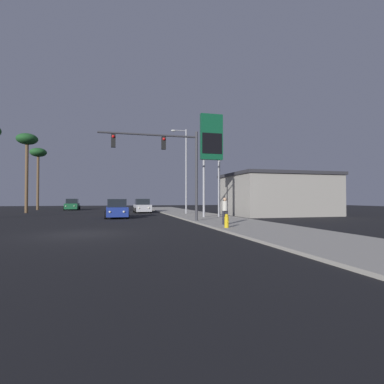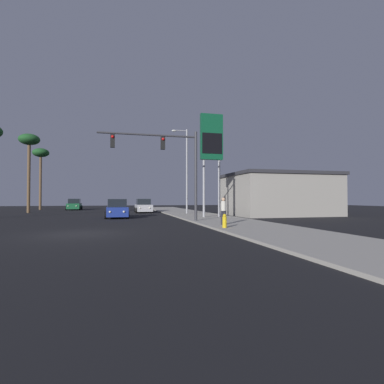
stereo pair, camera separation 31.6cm
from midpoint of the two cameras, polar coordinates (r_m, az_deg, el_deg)
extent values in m
plane|color=black|center=(15.71, -20.18, -7.49)|extent=(120.00, 120.00, 0.00)
cube|color=#9E998E|center=(26.75, 3.07, -4.81)|extent=(5.00, 60.00, 0.12)
cube|color=gray|center=(32.34, 16.35, -0.71)|extent=(10.00, 8.00, 4.00)
cube|color=#2D2D33|center=(32.43, 16.32, 3.09)|extent=(10.30, 8.30, 0.30)
cube|color=#B7B7BC|center=(37.11, -9.00, -3.00)|extent=(1.89, 4.24, 0.80)
cube|color=black|center=(37.25, -9.01, -1.84)|extent=(1.64, 2.03, 0.70)
cylinder|color=black|center=(35.76, -10.26, -3.48)|extent=(0.24, 0.64, 0.64)
cylinder|color=black|center=(35.92, -7.38, -3.48)|extent=(0.24, 0.64, 0.64)
cylinder|color=black|center=(38.35, -10.51, -3.32)|extent=(0.24, 0.64, 0.64)
cylinder|color=black|center=(38.51, -7.83, -3.32)|extent=(0.24, 0.64, 0.64)
sphere|color=#F2EACC|center=(34.95, -9.61, -3.02)|extent=(0.18, 0.18, 0.18)
sphere|color=#F2EACC|center=(35.06, -7.78, -3.02)|extent=(0.18, 0.18, 0.18)
cube|color=#195933|center=(48.68, -21.35, -2.50)|extent=(1.92, 4.25, 0.80)
cube|color=black|center=(48.82, -21.32, -1.62)|extent=(1.66, 2.05, 0.70)
cylinder|color=black|center=(47.52, -22.63, -2.84)|extent=(0.24, 0.64, 0.64)
cylinder|color=black|center=(47.29, -20.47, -2.87)|extent=(0.24, 0.64, 0.64)
cylinder|color=black|center=(50.10, -22.18, -2.76)|extent=(0.24, 0.64, 0.64)
cylinder|color=black|center=(49.87, -20.13, -2.78)|extent=(0.24, 0.64, 0.64)
sphere|color=#F2EACC|center=(46.66, -22.36, -2.49)|extent=(0.18, 0.18, 0.18)
sphere|color=#F2EACC|center=(46.51, -21.00, -2.51)|extent=(0.18, 0.18, 0.18)
cube|color=navy|center=(27.54, -13.77, -3.60)|extent=(1.88, 4.24, 0.80)
cube|color=black|center=(27.67, -13.76, -2.03)|extent=(1.64, 2.03, 0.70)
cylinder|color=black|center=(26.26, -15.73, -4.27)|extent=(0.24, 0.64, 0.64)
cylinder|color=black|center=(26.27, -11.79, -4.29)|extent=(0.24, 0.64, 0.64)
cylinder|color=black|center=(28.86, -15.57, -3.99)|extent=(0.24, 0.64, 0.64)
cylinder|color=black|center=(28.87, -11.99, -4.01)|extent=(0.24, 0.64, 0.64)
sphere|color=#F2EACC|center=(25.42, -15.01, -3.68)|extent=(0.18, 0.18, 0.18)
sphere|color=#F2EACC|center=(25.43, -12.49, -3.69)|extent=(0.18, 0.18, 0.18)
cylinder|color=#38383D|center=(21.87, 1.14, 3.06)|extent=(0.20, 0.20, 6.50)
cylinder|color=#38383D|center=(21.64, -7.92, 10.75)|extent=(6.93, 0.14, 0.14)
cube|color=black|center=(21.67, -5.15, 9.24)|extent=(0.30, 0.24, 0.90)
sphere|color=red|center=(21.58, -5.09, 10.01)|extent=(0.20, 0.20, 0.20)
cube|color=black|center=(21.42, -14.48, 9.40)|extent=(0.30, 0.24, 0.90)
sphere|color=red|center=(21.34, -14.48, 10.18)|extent=(0.20, 0.20, 0.20)
cylinder|color=#99999E|center=(32.02, -0.71, 3.94)|extent=(0.18, 0.18, 9.00)
cylinder|color=#99999E|center=(32.55, -1.93, 11.62)|extent=(1.40, 0.10, 0.10)
ellipsoid|color=silver|center=(32.40, -3.17, 11.59)|extent=(0.50, 0.24, 0.20)
cylinder|color=#99999E|center=(25.93, 2.62, 0.73)|extent=(0.20, 0.20, 5.00)
cylinder|color=#99999E|center=(26.37, 5.54, 0.70)|extent=(0.20, 0.20, 5.00)
cube|color=#0F4C2D|center=(26.68, 4.07, 10.42)|extent=(2.00, 0.40, 4.00)
cube|color=black|center=(26.37, 4.22, 9.23)|extent=(1.80, 0.03, 1.80)
cylinder|color=gold|center=(16.69, 6.76, -5.74)|extent=(0.24, 0.24, 0.60)
sphere|color=gold|center=(16.66, 6.76, -4.50)|extent=(0.20, 0.20, 0.20)
cylinder|color=gold|center=(16.53, 6.97, -5.67)|extent=(0.08, 0.10, 0.08)
cylinder|color=#23232D|center=(18.60, 6.24, -4.89)|extent=(0.16, 0.16, 0.85)
cylinder|color=#23232D|center=(18.66, 6.76, -4.87)|extent=(0.16, 0.16, 0.85)
cylinder|color=beige|center=(18.60, 6.50, -2.65)|extent=(0.32, 0.32, 0.60)
sphere|color=tan|center=(18.59, 6.50, -1.39)|extent=(0.22, 0.22, 0.22)
cylinder|color=brown|center=(40.91, -28.47, 2.36)|extent=(0.36, 0.36, 8.37)
ellipsoid|color=#1E5123|center=(41.45, -28.40, 8.81)|extent=(2.40, 2.40, 1.32)
cylinder|color=brown|center=(50.84, -26.75, 1.58)|extent=(0.36, 0.36, 8.22)
ellipsoid|color=#1E5123|center=(51.26, -26.70, 6.71)|extent=(2.40, 2.40, 1.32)
camera|label=1|loc=(0.16, -89.65, -0.01)|focal=28.00mm
camera|label=2|loc=(0.16, 90.35, 0.01)|focal=28.00mm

